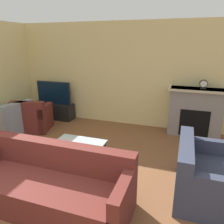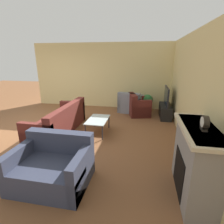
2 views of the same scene
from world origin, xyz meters
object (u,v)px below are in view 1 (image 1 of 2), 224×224
at_px(couch_loveseat, 207,178).
at_px(armchair_by_window, 12,122).
at_px(potted_plant, 26,108).
at_px(coffee_table, 79,145).
at_px(couch_sectional, 51,186).
at_px(armchair_accent, 32,119).
at_px(tv, 54,93).
at_px(mantel_clock, 203,84).

distance_m(couch_loveseat, armchair_by_window, 4.52).
bearing_deg(potted_plant, armchair_by_window, -81.43).
xyz_separation_m(couch_loveseat, armchair_by_window, (-4.42, 0.95, 0.01)).
height_order(couch_loveseat, coffee_table, couch_loveseat).
height_order(couch_sectional, armchair_by_window, same).
bearing_deg(armchair_accent, coffee_table, 135.27).
xyz_separation_m(tv, potted_plant, (-0.49, -0.65, -0.32)).
bearing_deg(armchair_by_window, coffee_table, 83.42).
relative_size(couch_sectional, armchair_by_window, 2.25).
xyz_separation_m(tv, coffee_table, (1.84, -2.05, -0.41)).
bearing_deg(armchair_by_window, couch_loveseat, 89.62).
distance_m(armchair_by_window, coffee_table, 2.35).
distance_m(tv, couch_sectional, 3.76).
height_order(coffee_table, potted_plant, potted_plant).
distance_m(armchair_by_window, armchair_accent, 0.48).
xyz_separation_m(coffee_table, potted_plant, (-2.33, 1.40, 0.08)).
bearing_deg(armchair_by_window, couch_sectional, 63.57).
relative_size(couch_loveseat, mantel_clock, 5.97).
xyz_separation_m(tv, armchair_by_window, (-0.39, -1.31, -0.48)).
height_order(tv, armchair_accent, tv).
relative_size(tv, couch_loveseat, 0.85).
bearing_deg(couch_loveseat, potted_plant, 70.37).
bearing_deg(potted_plant, tv, 53.11).
distance_m(couch_loveseat, armchair_accent, 4.26).
bearing_deg(couch_loveseat, armchair_by_window, 77.81).
bearing_deg(armchair_by_window, tv, 175.19).
distance_m(tv, coffee_table, 2.78).
bearing_deg(armchair_accent, tv, -107.12).
height_order(couch_sectional, couch_loveseat, same).
height_order(armchair_by_window, mantel_clock, mantel_clock).
height_order(couch_sectional, coffee_table, couch_sectional).
relative_size(tv, armchair_accent, 1.08).
relative_size(couch_loveseat, coffee_table, 1.34).
height_order(couch_loveseat, potted_plant, couch_loveseat).
xyz_separation_m(couch_sectional, couch_loveseat, (2.05, 0.91, -0.00)).
xyz_separation_m(tv, mantel_clock, (3.98, 0.05, 0.48)).
relative_size(coffee_table, mantel_clock, 4.44).
relative_size(tv, couch_sectional, 0.47).
distance_m(coffee_table, potted_plant, 2.72).
bearing_deg(potted_plant, couch_sectional, -45.65).
height_order(armchair_by_window, coffee_table, armchair_by_window).
relative_size(armchair_by_window, mantel_clock, 4.81).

